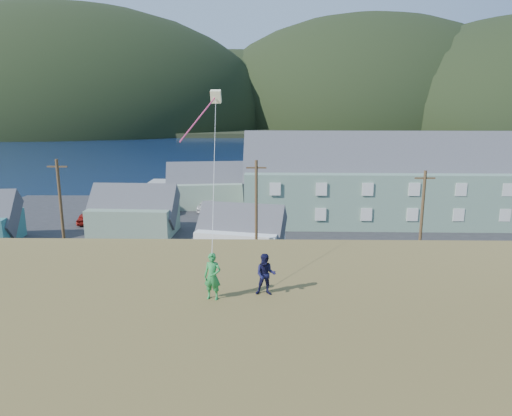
{
  "coord_description": "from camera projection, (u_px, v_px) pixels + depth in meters",
  "views": [
    {
      "loc": [
        1.05,
        -34.17,
        13.61
      ],
      "look_at": [
        0.65,
        -12.54,
        8.8
      ],
      "focal_mm": 32.0,
      "sensor_mm": 36.0,
      "label": 1
    }
  ],
  "objects": [
    {
      "name": "ground",
      "position": [
        251.0,
        282.0,
        36.32
      ],
      "size": [
        900.0,
        900.0,
        0.0
      ],
      "primitive_type": "plane",
      "color": "#0A1638",
      "rests_on": "ground"
    },
    {
      "name": "shed_palegreen_far",
      "position": [
        208.0,
        186.0,
        63.09
      ],
      "size": [
        11.88,
        7.74,
        7.52
      ],
      "rotation": [
        0.0,
        0.0,
        0.13
      ],
      "color": "gray",
      "rests_on": "waterfront_lot"
    },
    {
      "name": "parked_cars",
      "position": [
        183.0,
        210.0,
        57.81
      ],
      "size": [
        23.47,
        12.44,
        1.57
      ],
      "color": "#ABACB0",
      "rests_on": "waterfront_lot"
    },
    {
      "name": "shed_white",
      "position": [
        241.0,
        234.0,
        41.09
      ],
      "size": [
        8.58,
        6.57,
        6.12
      ],
      "rotation": [
        0.0,
        0.0,
        -0.21
      ],
      "color": "white",
      "rests_on": "waterfront_lot"
    },
    {
      "name": "waterfront_lot",
      "position": [
        255.0,
        226.0,
        52.9
      ],
      "size": [
        72.0,
        36.0,
        0.12
      ],
      "primitive_type": "cube",
      "color": "#28282B",
      "rests_on": "ground"
    },
    {
      "name": "utility_poles",
      "position": [
        240.0,
        220.0,
        36.78
      ],
      "size": [
        29.31,
        0.24,
        9.46
      ],
      "color": "#47331E",
      "rests_on": "waterfront_lot"
    },
    {
      "name": "shed_palegreen_near",
      "position": [
        134.0,
        212.0,
        49.06
      ],
      "size": [
        9.42,
        6.18,
        6.66
      ],
      "rotation": [
        0.0,
        0.0,
        -0.05
      ],
      "color": "slate",
      "rests_on": "waterfront_lot"
    },
    {
      "name": "wharf",
      "position": [
        222.0,
        188.0,
        75.38
      ],
      "size": [
        26.0,
        14.0,
        0.9
      ],
      "primitive_type": "cube",
      "color": "gray",
      "rests_on": "ground"
    },
    {
      "name": "grass_strip",
      "position": [
        250.0,
        291.0,
        34.36
      ],
      "size": [
        110.0,
        8.0,
        0.1
      ],
      "primitive_type": "cube",
      "color": "#4C3D19",
      "rests_on": "ground"
    },
    {
      "name": "kite_flyer_green",
      "position": [
        212.0,
        276.0,
        15.4
      ],
      "size": [
        0.66,
        0.51,
        1.62
      ],
      "primitive_type": "imported",
      "rotation": [
        0.0,
        0.0,
        -0.22
      ],
      "color": "#24873C",
      "rests_on": "hillside"
    },
    {
      "name": "far_shore",
      "position": [
        263.0,
        123.0,
        358.19
      ],
      "size": [
        900.0,
        320.0,
        2.0
      ],
      "primitive_type": "cube",
      "color": "black",
      "rests_on": "ground"
    },
    {
      "name": "far_hills",
      "position": [
        316.0,
        124.0,
        307.91
      ],
      "size": [
        760.0,
        265.0,
        143.0
      ],
      "color": "black",
      "rests_on": "ground"
    },
    {
      "name": "kite_rig",
      "position": [
        213.0,
        101.0,
        19.81
      ],
      "size": [
        0.87,
        3.28,
        8.04
      ],
      "color": "#F8F7BC",
      "rests_on": "ground"
    },
    {
      "name": "lodge",
      "position": [
        400.0,
        181.0,
        54.19
      ],
      "size": [
        37.24,
        10.8,
        13.06
      ],
      "rotation": [
        0.0,
        0.0,
        -0.01
      ],
      "color": "gray",
      "rests_on": "waterfront_lot"
    },
    {
      "name": "kite_flyer_navy",
      "position": [
        266.0,
        275.0,
        15.77
      ],
      "size": [
        0.74,
        0.59,
        1.48
      ],
      "primitive_type": "imported",
      "rotation": [
        0.0,
        0.0,
        -0.04
      ],
      "color": "#131336",
      "rests_on": "hillside"
    }
  ]
}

